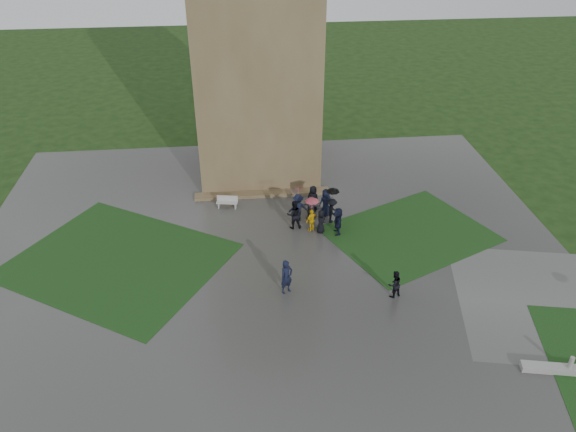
{
  "coord_description": "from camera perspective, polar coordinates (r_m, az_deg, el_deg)",
  "views": [
    {
      "loc": [
        -1.6,
        -22.16,
        18.65
      ],
      "look_at": [
        1.25,
        5.89,
        1.2
      ],
      "focal_mm": 35.0,
      "sensor_mm": 36.0,
      "label": 1
    }
  ],
  "objects": [
    {
      "name": "pedestrian_near",
      "position": [
        29.09,
        10.76,
        -6.81
      ],
      "size": [
        0.85,
        0.66,
        1.53
      ],
      "primitive_type": "imported",
      "rotation": [
        0.0,
        0.0,
        3.51
      ],
      "color": "black",
      "rests_on": "plaza"
    },
    {
      "name": "pedestrian_mid",
      "position": [
        28.73,
        -0.15,
        -6.19
      ],
      "size": [
        0.84,
        0.76,
        1.92
      ],
      "primitive_type": "imported",
      "rotation": [
        0.0,
        0.0,
        0.55
      ],
      "color": "black",
      "rests_on": "plaza"
    },
    {
      "name": "ground",
      "position": [
        29.01,
        -1.29,
        -8.26
      ],
      "size": [
        120.0,
        120.0,
        0.0
      ],
      "primitive_type": "plane",
      "color": "black"
    },
    {
      "name": "bench",
      "position": [
        36.33,
        -6.2,
        1.44
      ],
      "size": [
        1.42,
        0.65,
        0.79
      ],
      "rotation": [
        0.0,
        0.0,
        -0.17
      ],
      "color": "#ABAAA6",
      "rests_on": "plaza"
    },
    {
      "name": "lawn_inset_right",
      "position": [
        34.45,
        12.25,
        -1.79
      ],
      "size": [
        11.12,
        10.15,
        0.01
      ],
      "primitive_type": "cube",
      "rotation": [
        0.0,
        0.0,
        0.44
      ],
      "color": "#133312",
      "rests_on": "plaza"
    },
    {
      "name": "plaza",
      "position": [
        30.56,
        -1.6,
        -5.85
      ],
      "size": [
        34.0,
        34.0,
        0.02
      ],
      "primitive_type": "cube",
      "color": "#343432",
      "rests_on": "ground"
    },
    {
      "name": "tower",
      "position": [
        38.43,
        -3.38,
        17.16
      ],
      "size": [
        8.0,
        8.0,
        18.0
      ],
      "primitive_type": "cube",
      "color": "brown",
      "rests_on": "ground"
    },
    {
      "name": "visitor_cluster",
      "position": [
        34.13,
        2.73,
        0.8
      ],
      "size": [
        3.35,
        4.13,
        2.63
      ],
      "color": "black",
      "rests_on": "plaza"
    },
    {
      "name": "tower_plinth",
      "position": [
        37.67,
        -2.62,
        2.27
      ],
      "size": [
        9.0,
        0.8,
        0.22
      ],
      "primitive_type": "cube",
      "color": "brown",
      "rests_on": "plaza"
    },
    {
      "name": "lawn_inset_left",
      "position": [
        32.85,
        -16.88,
        -4.38
      ],
      "size": [
        14.1,
        13.46,
        0.01
      ],
      "primitive_type": "cube",
      "rotation": [
        0.0,
        0.0,
        -0.56
      ],
      "color": "#133312",
      "rests_on": "plaza"
    }
  ]
}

